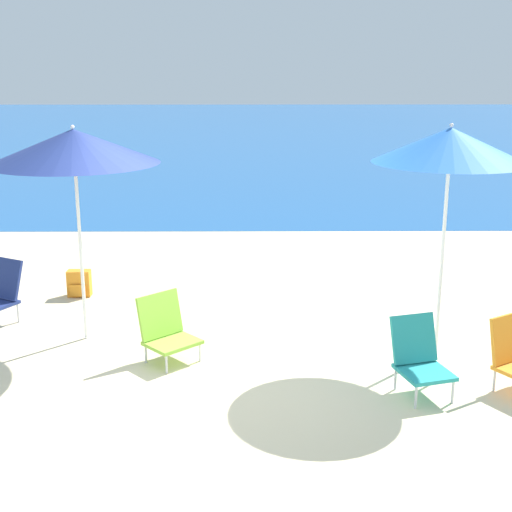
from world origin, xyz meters
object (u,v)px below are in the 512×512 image
(beach_umbrella_blue, at_px, (450,146))
(beach_chair_navy, at_px, (1,291))
(beach_chair_teal, at_px, (419,356))
(backpack_orange, at_px, (79,284))
(beach_umbrella_navy, at_px, (74,147))
(beach_chair_lime, at_px, (166,329))

(beach_umbrella_blue, bearing_deg, beach_chair_navy, 168.24)
(beach_chair_teal, bearing_deg, backpack_orange, 127.15)
(beach_umbrella_navy, xyz_separation_m, backpack_orange, (-0.41, 1.48, -1.94))
(beach_umbrella_navy, height_order, beach_chair_navy, beach_umbrella_navy)
(beach_umbrella_blue, xyz_separation_m, backpack_orange, (-4.15, 1.95, -2.00))
(beach_chair_lime, distance_m, backpack_orange, 2.47)
(beach_umbrella_navy, relative_size, beach_chair_navy, 3.17)
(backpack_orange, bearing_deg, beach_chair_navy, -125.47)
(beach_umbrella_blue, relative_size, backpack_orange, 6.94)
(beach_chair_teal, relative_size, beach_chair_navy, 0.95)
(beach_umbrella_navy, height_order, beach_chair_teal, beach_umbrella_navy)
(beach_chair_lime, bearing_deg, beach_chair_teal, -60.52)
(beach_umbrella_blue, bearing_deg, backpack_orange, 154.82)
(beach_umbrella_blue, height_order, beach_chair_teal, beach_umbrella_blue)
(beach_umbrella_blue, xyz_separation_m, beach_chair_lime, (-2.78, -0.10, -1.83))
(beach_chair_navy, distance_m, backpack_orange, 1.18)
(beach_chair_lime, relative_size, backpack_orange, 2.00)
(beach_chair_lime, xyz_separation_m, backpack_orange, (-1.37, 2.05, -0.16))
(beach_umbrella_navy, xyz_separation_m, beach_chair_navy, (-1.09, 0.53, -1.73))
(beach_chair_teal, distance_m, backpack_orange, 4.70)
(beach_umbrella_navy, bearing_deg, beach_chair_lime, -31.20)
(backpack_orange, bearing_deg, beach_umbrella_navy, -74.39)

